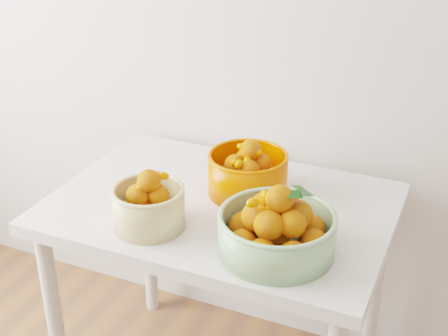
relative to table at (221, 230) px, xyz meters
The scene contains 4 objects.
table is the anchor object (origin of this frame).
bowl_cream 0.29m from the table, 122.84° to the right, with size 0.27×0.27×0.17m.
bowl_green 0.34m from the table, 37.23° to the right, with size 0.38×0.38×0.20m.
bowl_orange 0.19m from the table, 60.79° to the left, with size 0.27×0.27×0.17m.
Camera 1 is at (0.39, 0.13, 1.67)m, focal length 50.00 mm.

